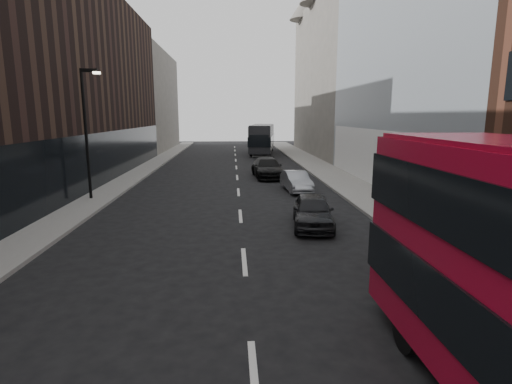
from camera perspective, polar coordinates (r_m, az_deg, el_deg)
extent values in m
cube|color=slate|center=(30.80, 11.42, 2.02)|extent=(3.00, 80.00, 0.15)
cube|color=slate|center=(30.75, -17.77, 1.70)|extent=(2.00, 80.00, 0.15)
cube|color=#A6ABB1|center=(28.54, 22.76, 20.78)|extent=(5.00, 22.00, 20.00)
cube|color=silver|center=(27.28, 17.06, 4.51)|extent=(0.35, 21.00, 3.80)
cube|color=#615D55|center=(50.03, 10.72, 15.63)|extent=(5.00, 24.00, 18.00)
cone|color=#615D55|center=(59.15, 6.97, 25.30)|extent=(4.00, 4.00, 3.00)
cube|color=black|center=(36.25, -21.96, 13.75)|extent=(5.00, 24.00, 14.00)
cube|color=#615D55|center=(57.54, -14.92, 12.32)|extent=(5.00, 20.00, 13.00)
cylinder|color=black|center=(23.81, -23.10, 7.48)|extent=(0.16, 0.16, 7.00)
cube|color=black|center=(23.77, -22.79, 15.73)|extent=(0.90, 0.15, 0.18)
cube|color=#FFF2CC|center=(23.64, -21.82, 15.53)|extent=(0.35, 0.22, 0.12)
cube|color=black|center=(10.57, 22.35, -5.78)|extent=(2.05, 0.09, 1.35)
cylinder|color=black|center=(9.02, 20.94, -17.86)|extent=(0.29, 0.96, 0.96)
cylinder|color=black|center=(10.03, 32.40, -15.86)|extent=(0.29, 0.96, 0.96)
cube|color=black|center=(50.18, 0.89, 7.73)|extent=(3.95, 11.19, 3.09)
cube|color=black|center=(50.19, 0.89, 7.51)|extent=(4.08, 11.25, 1.10)
cube|color=black|center=(44.70, 0.45, 7.28)|extent=(2.11, 0.37, 1.39)
cube|color=black|center=(55.67, 1.25, 7.99)|extent=(2.11, 0.37, 1.39)
cube|color=black|center=(50.12, 0.90, 9.53)|extent=(3.80, 10.74, 0.12)
cylinder|color=black|center=(53.84, -0.05, 6.41)|extent=(0.43, 1.03, 1.00)
cylinder|color=black|center=(53.72, 2.29, 6.39)|extent=(0.43, 1.03, 1.00)
cylinder|color=black|center=(46.88, -0.72, 5.74)|extent=(0.43, 1.03, 1.00)
cylinder|color=black|center=(46.74, 1.97, 5.72)|extent=(0.43, 1.03, 1.00)
imported|color=black|center=(17.24, 8.12, -2.67)|extent=(2.20, 4.29, 1.40)
imported|color=gray|center=(25.27, 5.76, 1.55)|extent=(1.68, 3.94, 1.27)
imported|color=black|center=(30.72, 1.64, 3.47)|extent=(2.43, 5.24, 1.48)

